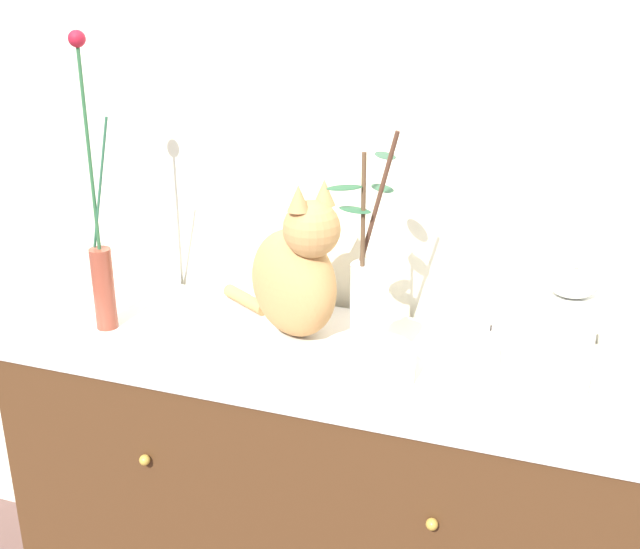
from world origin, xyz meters
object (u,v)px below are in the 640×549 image
Objects in this scene: vase_glass_clear at (369,298)px; vase_slim_green at (101,262)px; candle_pillar at (488,359)px; jar_lidded_porcelain at (567,331)px; bowl_porcelain at (368,364)px; sideboard at (320,519)px; cat_sitting at (296,273)px.

vase_slim_green is at bearing 177.26° from vase_glass_clear.
jar_lidded_porcelain is at bearing 16.26° from candle_pillar.
bowl_porcelain is at bearing -2.92° from vase_slim_green.
sideboard is at bearing 147.39° from bowl_porcelain.
vase_slim_green is 1.02m from jar_lidded_porcelain.
vase_slim_green is 0.88m from candle_pillar.
vase_glass_clear is 3.32× the size of candle_pillar.
vase_slim_green is (-0.51, -0.05, 0.62)m from sideboard.
vase_glass_clear reaches higher than jar_lidded_porcelain.
vase_glass_clear reaches higher than cat_sitting.
bowl_porcelain is 0.40m from jar_lidded_porcelain.
jar_lidded_porcelain is (0.59, -0.05, -0.03)m from cat_sitting.
vase_glass_clear is at bearing -168.01° from candle_pillar.
cat_sitting reaches higher than bowl_porcelain.
cat_sitting is 2.00× the size of bowl_porcelain.
candle_pillar is at bearing -163.74° from jar_lidded_porcelain.
jar_lidded_porcelain reaches higher than bowl_porcelain.
cat_sitting is at bearing 145.76° from vase_glass_clear.
vase_slim_green is 0.65m from bowl_porcelain.
vase_glass_clear is (-0.00, 0.00, 0.15)m from bowl_porcelain.
jar_lidded_porcelain is at bearing 13.61° from vase_glass_clear.
vase_glass_clear is (0.21, -0.14, 0.03)m from cat_sitting.
vase_slim_green reaches higher than cat_sitting.
sideboard is 3.18× the size of vase_glass_clear.
vase_glass_clear is at bearing 121.37° from bowl_porcelain.
candle_pillar is at bearing 1.27° from vase_slim_green.
sideboard is at bearing 147.79° from vase_glass_clear.
cat_sitting is at bearing 174.99° from jar_lidded_porcelain.
vase_slim_green reaches higher than sideboard.
candle_pillar is (-0.14, -0.04, -0.06)m from jar_lidded_porcelain.
sideboard is at bearing -179.09° from jar_lidded_porcelain.
cat_sitting is 1.36× the size of jar_lidded_porcelain.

